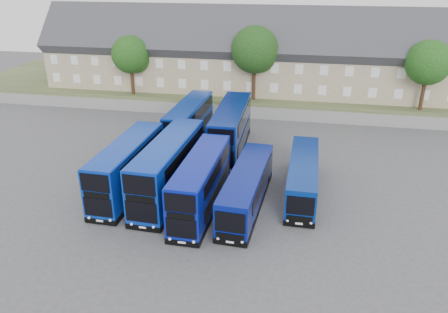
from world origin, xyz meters
The scene contains 14 objects.
ground centered at (0.00, 0.00, 0.00)m, with size 120.00×120.00×0.00m, color #4A4A50.
retaining_wall centered at (0.00, 24.00, 0.75)m, with size 70.00×0.40×1.50m, color slate.
earth_bank centered at (0.00, 34.00, 1.00)m, with size 80.00×20.00×2.00m, color #424F2C.
terrace_row centered at (0.00, 30.00, 6.60)m, with size 54.00×10.40×11.20m.
dd_front_left centered at (-5.66, 2.71, 2.16)m, with size 2.83×11.12×4.39m.
dd_front_mid centered at (-2.13, 2.88, 2.32)m, with size 3.21×12.00×4.73m.
dd_front_right centered at (1.05, 1.08, 2.11)m, with size 2.71×10.85×4.29m.
dd_rear_left centered at (-3.52, 14.55, 2.13)m, with size 2.84×11.00×4.34m.
dd_rear_right centered at (1.27, 13.04, 2.31)m, with size 2.94×11.90×4.71m.
coach_east_a centered at (4.49, 2.10, 1.55)m, with size 3.08×11.66×3.15m.
coach_east_b centered at (8.79, 5.15, 1.49)m, with size 2.46×11.15×3.04m.
tree_west centered at (-13.85, 25.10, 7.05)m, with size 4.80×4.80×7.65m.
tree_mid centered at (2.15, 25.60, 8.07)m, with size 5.76×5.76×9.18m.
tree_east centered at (22.15, 25.10, 7.39)m, with size 5.12×5.12×8.16m.
Camera 1 is at (8.46, -28.22, 17.82)m, focal length 35.00 mm.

